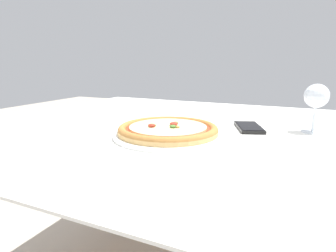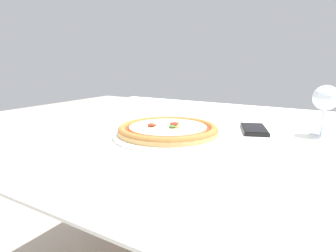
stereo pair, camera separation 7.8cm
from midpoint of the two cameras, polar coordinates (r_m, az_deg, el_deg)
dining_table at (r=0.91m, az=2.22°, el=-4.68°), size 1.36×1.14×0.70m
pizza_plate at (r=0.78m, az=-2.85°, el=-0.96°), size 0.31×0.31×0.04m
fork at (r=1.11m, az=-10.57°, el=2.15°), size 0.05×0.17×0.00m
wine_glass_far_left at (r=0.90m, az=25.79°, el=5.18°), size 0.07×0.07×0.14m
cell_phone at (r=0.90m, az=13.75°, el=-0.26°), size 0.12×0.16×0.01m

